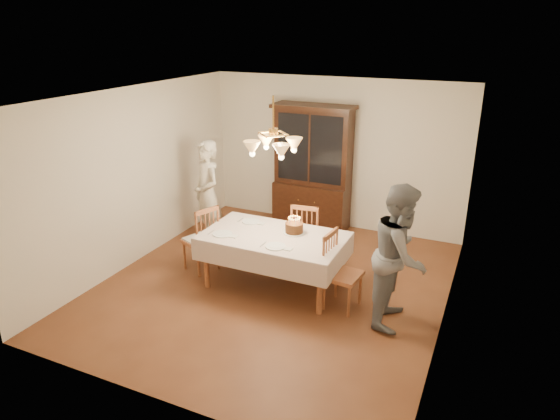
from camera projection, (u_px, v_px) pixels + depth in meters
The scene contains 14 objects.
ground at pixel (274, 285), 6.94m from camera, with size 5.00×5.00×0.00m, color #592C19.
room_shell at pixel (274, 176), 6.39m from camera, with size 5.00×5.00×5.00m.
dining_table at pixel (274, 240), 6.70m from camera, with size 1.90×1.10×0.76m.
china_hutch at pixel (313, 170), 8.62m from camera, with size 1.38×0.54×2.16m.
chair_far_side at pixel (307, 237), 7.39m from camera, with size 0.49×0.47×1.00m.
chair_left_end at pixel (201, 241), 7.24m from camera, with size 0.55×0.56×1.00m.
chair_right_end at pixel (342, 276), 6.27m from camera, with size 0.46×0.48×1.00m.
elderly_woman at pixel (208, 194), 7.94m from camera, with size 0.63×0.42×1.73m, color beige.
adult_in_grey at pixel (400, 255), 5.84m from camera, with size 0.85×0.66×1.74m, color slate.
birthday_cake at pixel (294, 228), 6.72m from camera, with size 0.30×0.30×0.23m.
place_setting_near_left at pixel (223, 234), 6.69m from camera, with size 0.41×0.26×0.02m.
place_setting_near_right at pixel (277, 247), 6.32m from camera, with size 0.41×0.26×0.02m.
place_setting_far_left at pixel (252, 222), 7.11m from camera, with size 0.40×0.25×0.02m.
chandelier at pixel (273, 146), 6.25m from camera, with size 0.62×0.62×0.73m.
Camera 1 is at (2.62, -5.54, 3.42)m, focal length 32.00 mm.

